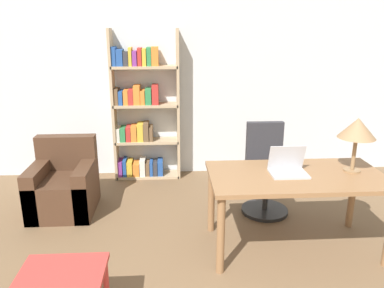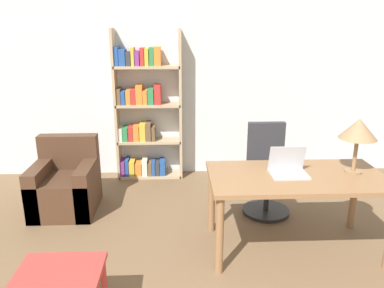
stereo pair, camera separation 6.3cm
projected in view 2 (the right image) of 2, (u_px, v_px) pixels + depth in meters
The scene contains 8 objects.
wall_back at pixel (194, 81), 5.26m from camera, with size 8.00×0.06×2.70m.
desk at pixel (296, 185), 3.47m from camera, with size 1.62×0.84×0.76m.
laptop at pixel (288, 168), 3.44m from camera, with size 0.34×0.25×0.26m.
table_lamp at pixel (358, 130), 3.39m from camera, with size 0.34×0.34×0.51m.
office_chair at pixel (266, 174), 4.29m from camera, with size 0.54×0.54×1.04m.
side_table_blue at pixel (60, 280), 2.58m from camera, with size 0.58×0.45×0.46m.
armchair at pixel (66, 186), 4.36m from camera, with size 0.69×0.73×0.84m.
bookshelf at pixel (144, 113), 5.18m from camera, with size 0.92×0.28×2.06m.
Camera 2 is at (-0.26, -0.76, 2.04)m, focal length 35.00 mm.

